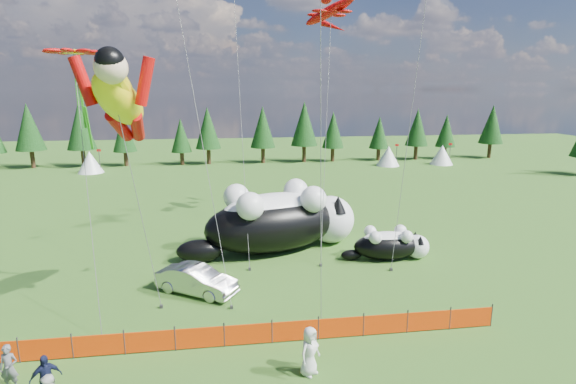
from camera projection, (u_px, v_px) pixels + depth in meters
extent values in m
plane|color=#0F370A|center=(245.00, 311.00, 21.83)|extent=(160.00, 160.00, 0.00)
cylinder|color=#262626|center=(19.00, 350.00, 17.59)|extent=(0.06, 0.06, 1.10)
cylinder|color=#262626|center=(72.00, 346.00, 17.86)|extent=(0.06, 0.06, 1.10)
cylinder|color=#262626|center=(124.00, 342.00, 18.13)|extent=(0.06, 0.06, 1.10)
cylinder|color=#262626|center=(175.00, 338.00, 18.40)|extent=(0.06, 0.06, 1.10)
cylinder|color=#262626|center=(224.00, 335.00, 18.68)|extent=(0.06, 0.06, 1.10)
cylinder|color=#262626|center=(272.00, 331.00, 18.95)|extent=(0.06, 0.06, 1.10)
cylinder|color=#262626|center=(318.00, 328.00, 19.22)|extent=(0.06, 0.06, 1.10)
cylinder|color=#262626|center=(363.00, 325.00, 19.49)|extent=(0.06, 0.06, 1.10)
cylinder|color=#262626|center=(407.00, 321.00, 19.76)|extent=(0.06, 0.06, 1.10)
cylinder|color=#262626|center=(450.00, 318.00, 20.03)|extent=(0.06, 0.06, 1.10)
cylinder|color=#262626|center=(492.00, 315.00, 20.31)|extent=(0.06, 0.06, 1.10)
cube|color=#E33704|center=(46.00, 349.00, 17.74)|extent=(2.00, 0.04, 0.90)
cube|color=#E33704|center=(99.00, 345.00, 18.01)|extent=(2.00, 0.04, 0.90)
cube|color=#E33704|center=(150.00, 341.00, 18.28)|extent=(2.00, 0.04, 0.90)
cube|color=#E33704|center=(200.00, 338.00, 18.55)|extent=(2.00, 0.04, 0.90)
cube|color=#E33704|center=(248.00, 334.00, 18.82)|extent=(2.00, 0.04, 0.90)
cube|color=#E33704|center=(295.00, 331.00, 19.09)|extent=(2.00, 0.04, 0.90)
cube|color=#E33704|center=(341.00, 327.00, 19.37)|extent=(2.00, 0.04, 0.90)
cube|color=#E33704|center=(385.00, 324.00, 19.64)|extent=(2.00, 0.04, 0.90)
cube|color=#E33704|center=(429.00, 321.00, 19.91)|extent=(2.00, 0.04, 0.90)
cube|color=#E33704|center=(471.00, 318.00, 20.18)|extent=(2.00, 0.04, 0.90)
ellipsoid|color=black|center=(273.00, 224.00, 29.62)|extent=(10.12, 6.75, 3.71)
ellipsoid|color=white|center=(273.00, 210.00, 29.41)|extent=(7.60, 4.93, 2.27)
sphere|color=white|center=(330.00, 219.00, 31.40)|extent=(3.30, 3.30, 3.30)
sphere|color=#EF5C6E|center=(348.00, 217.00, 31.96)|extent=(0.46, 0.46, 0.46)
ellipsoid|color=black|center=(200.00, 251.00, 27.89)|extent=(3.18, 2.19, 1.44)
cone|color=black|center=(338.00, 204.00, 30.23)|extent=(1.15, 1.15, 1.15)
cone|color=black|center=(324.00, 198.00, 31.98)|extent=(1.15, 1.15, 1.15)
sphere|color=white|center=(296.00, 191.00, 31.33)|extent=(1.73, 1.73, 1.73)
sphere|color=white|center=(313.00, 199.00, 28.95)|extent=(1.73, 1.73, 1.73)
sphere|color=white|center=(236.00, 197.00, 29.59)|extent=(1.73, 1.73, 1.73)
sphere|color=white|center=(250.00, 206.00, 27.21)|extent=(1.73, 1.73, 1.73)
ellipsoid|color=black|center=(387.00, 246.00, 28.38)|extent=(4.35, 2.22, 1.70)
ellipsoid|color=white|center=(387.00, 240.00, 28.29)|extent=(3.28, 1.60, 1.04)
sphere|color=white|center=(417.00, 247.00, 28.56)|extent=(1.51, 1.51, 1.51)
sphere|color=#EF5C6E|center=(427.00, 246.00, 28.61)|extent=(0.21, 0.21, 0.21)
ellipsoid|color=black|center=(351.00, 255.00, 28.32)|extent=(1.36, 0.73, 0.66)
cone|color=black|center=(420.00, 240.00, 27.99)|extent=(0.53, 0.53, 0.53)
cone|color=black|center=(415.00, 235.00, 28.87)|extent=(0.53, 0.53, 0.53)
sphere|color=white|center=(400.00, 231.00, 28.88)|extent=(0.79, 0.79, 0.79)
sphere|color=white|center=(407.00, 237.00, 27.69)|extent=(0.79, 0.79, 0.79)
sphere|color=white|center=(370.00, 231.00, 28.72)|extent=(0.79, 0.79, 0.79)
sphere|color=white|center=(375.00, 238.00, 27.53)|extent=(0.79, 0.79, 0.79)
imported|color=#B1B2B6|center=(196.00, 280.00, 23.61)|extent=(4.56, 3.65, 1.46)
imported|color=#595A5E|center=(9.00, 368.00, 15.94)|extent=(0.66, 0.46, 1.74)
imported|color=#141837|center=(46.00, 378.00, 15.35)|extent=(1.15, 0.94, 1.75)
imported|color=silver|center=(310.00, 351.00, 16.79)|extent=(1.11, 1.07, 1.92)
cylinder|color=#595959|center=(142.00, 211.00, 20.47)|extent=(0.03, 0.03, 10.02)
cube|color=#262626|center=(161.00, 306.00, 22.11)|extent=(0.15, 0.15, 0.16)
cylinder|color=#595959|center=(325.00, 128.00, 29.66)|extent=(0.03, 0.03, 17.93)
cube|color=#262626|center=(321.00, 265.00, 27.33)|extent=(0.15, 0.15, 0.16)
cylinder|color=#595959|center=(87.00, 192.00, 19.66)|extent=(0.03, 0.03, 12.59)
cube|color=#262626|center=(102.00, 338.00, 19.34)|extent=(0.15, 0.15, 0.16)
cube|color=#29931A|center=(79.00, 106.00, 20.52)|extent=(0.19, 0.19, 4.16)
cylinder|color=#595959|center=(202.00, 144.00, 22.60)|extent=(0.03, 0.03, 16.37)
cube|color=#262626|center=(231.00, 307.00, 22.05)|extent=(0.15, 0.15, 0.16)
cylinder|color=#595959|center=(419.00, 55.00, 26.14)|extent=(0.03, 0.03, 25.21)
cube|color=#262626|center=(391.00, 269.00, 26.67)|extent=(0.15, 0.15, 0.16)
cylinder|color=#595959|center=(321.00, 146.00, 18.18)|extent=(0.03, 0.03, 16.30)
cube|color=#262626|center=(321.00, 335.00, 19.57)|extent=(0.15, 0.15, 0.16)
cylinder|color=#595959|center=(240.00, 93.00, 28.42)|extent=(0.03, 0.03, 21.95)
cube|color=#262626|center=(250.00, 269.00, 26.71)|extent=(0.15, 0.15, 0.16)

